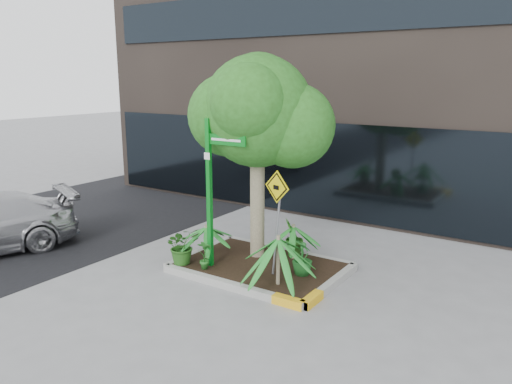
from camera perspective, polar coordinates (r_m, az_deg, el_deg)
The scene contains 13 objects.
ground at distance 10.29m, azimuth -1.37°, elevation -9.26°, with size 80.00×80.00×0.00m, color gray.
asphalt_road at distance 14.80m, azimuth -22.54°, elevation -3.26°, with size 7.00×80.00×0.01m, color black.
planter at distance 10.34m, azimuth 0.57°, elevation -8.53°, with size 3.35×2.36×0.15m.
tree at distance 10.21m, azimuth 0.20°, elevation 9.21°, with size 2.94×2.61×4.41m.
palm_front at distance 9.10m, azimuth 2.57°, elevation -5.35°, with size 1.06×1.06×1.18m.
palm_left at distance 10.53m, azimuth -5.71°, elevation -4.00°, with size 0.82×0.82×0.91m.
palm_back at distance 10.48m, azimuth 4.30°, elevation -3.97°, with size 0.84×0.84×0.93m.
shrub_a at distance 10.37m, azimuth -8.39°, elevation -6.06°, with size 0.69×0.69×0.77m, color #215317.
shrub_b at distance 9.75m, azimuth 5.32°, elevation -7.47°, with size 0.39×0.39×0.69m, color #1B5C20.
shrub_c at distance 10.04m, azimuth -5.86°, elevation -7.13°, with size 0.32×0.32×0.61m, color #21661F.
shrub_d at distance 10.63m, azimuth 4.30°, elevation -5.20°, with size 0.47×0.47×0.86m, color #2B6B1F.
street_sign_post at distance 9.83m, azimuth -4.89°, elevation 1.46°, with size 0.93×0.92×3.14m.
cattle_sign at distance 9.47m, azimuth 2.42°, elevation -1.46°, with size 0.61×0.25×2.04m.
Camera 1 is at (5.45, -7.80, 3.90)m, focal length 35.00 mm.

